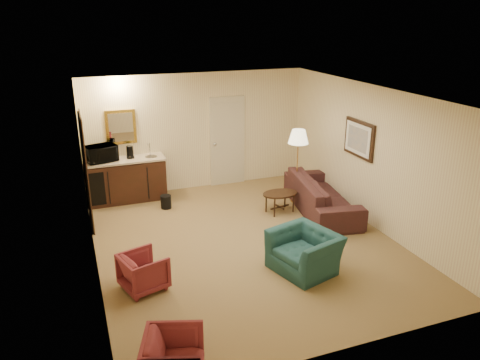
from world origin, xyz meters
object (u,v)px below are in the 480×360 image
object	(u,v)px
teal_armchair	(305,245)
coffee_table	(280,202)
sofa	(322,189)
microwave	(101,152)
floor_lamp	(297,166)
wetbar_cabinet	(127,180)
coffee_maker	(130,152)
rose_chair_near	(143,270)
rose_chair_far	(174,357)
waste_bin	(166,202)

from	to	relation	value
teal_armchair	coffee_table	distance (m)	2.28
sofa	microwave	bearing A→B (deg)	74.22
floor_lamp	microwave	distance (m)	4.06
wetbar_cabinet	microwave	world-z (taller)	microwave
sofa	coffee_maker	world-z (taller)	coffee_maker
teal_armchair	rose_chair_near	size ratio (longest dim) A/B	1.60
sofa	coffee_table	size ratio (longest dim) A/B	3.26
coffee_table	floor_lamp	bearing A→B (deg)	35.27
rose_chair_far	coffee_maker	bearing A→B (deg)	14.85
coffee_maker	coffee_table	bearing A→B (deg)	-16.02
sofa	microwave	distance (m)	4.57
coffee_maker	wetbar_cabinet	bearing A→B (deg)	-148.68
sofa	floor_lamp	size ratio (longest dim) A/B	1.49
sofa	floor_lamp	distance (m)	0.76
wetbar_cabinet	coffee_table	bearing A→B (deg)	-31.70
coffee_table	waste_bin	bearing A→B (deg)	154.67
sofa	coffee_maker	size ratio (longest dim) A/B	8.78
waste_bin	wetbar_cabinet	bearing A→B (deg)	133.02
teal_armchair	waste_bin	world-z (taller)	teal_armchair
waste_bin	floor_lamp	bearing A→B (deg)	-12.63
wetbar_cabinet	coffee_table	xyz separation A→B (m)	(2.78, -1.72, -0.25)
teal_armchair	sofa	bearing A→B (deg)	127.28
sofa	floor_lamp	xyz separation A→B (m)	(-0.25, 0.63, 0.33)
teal_armchair	coffee_table	xyz separation A→B (m)	(0.61, 2.18, -0.22)
rose_chair_far	coffee_table	world-z (taller)	rose_chair_far
microwave	rose_chair_far	bearing A→B (deg)	-104.93
sofa	teal_armchair	bearing A→B (deg)	153.89
wetbar_cabinet	sofa	world-z (taller)	same
teal_armchair	waste_bin	bearing A→B (deg)	-171.31
rose_chair_near	floor_lamp	distance (m)	4.27
rose_chair_near	sofa	bearing A→B (deg)	-84.57
sofa	rose_chair_near	world-z (taller)	sofa
waste_bin	sofa	bearing A→B (deg)	-22.84
sofa	rose_chair_far	size ratio (longest dim) A/B	3.63
coffee_table	coffee_maker	bearing A→B (deg)	146.73
waste_bin	rose_chair_far	bearing A→B (deg)	-100.87
teal_armchair	rose_chair_near	bearing A→B (deg)	-114.69
rose_chair_far	wetbar_cabinet	bearing A→B (deg)	16.04
sofa	microwave	world-z (taller)	microwave
coffee_table	floor_lamp	world-z (taller)	floor_lamp
rose_chair_far	floor_lamp	size ratio (longest dim) A/B	0.41
microwave	floor_lamp	bearing A→B (deg)	-36.42
rose_chair_near	waste_bin	distance (m)	2.99
sofa	coffee_maker	xyz separation A→B (m)	(-3.48, 1.98, 0.59)
coffee_table	sofa	bearing A→B (deg)	-15.98
rose_chair_far	coffee_maker	world-z (taller)	coffee_maker
sofa	rose_chair_far	distance (m)	5.25
microwave	coffee_maker	bearing A→B (deg)	-15.36
wetbar_cabinet	rose_chair_far	size ratio (longest dim) A/B	2.53
rose_chair_near	floor_lamp	world-z (taller)	floor_lamp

